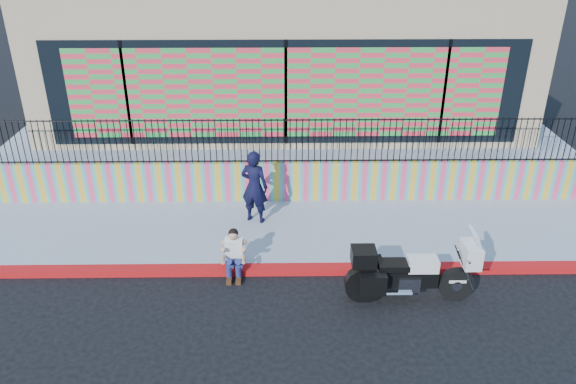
{
  "coord_description": "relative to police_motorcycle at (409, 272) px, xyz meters",
  "views": [
    {
      "loc": [
        -0.14,
        -10.3,
        7.1
      ],
      "look_at": [
        0.02,
        1.2,
        1.39
      ],
      "focal_mm": 35.0,
      "sensor_mm": 36.0,
      "label": 1
    }
  ],
  "objects": [
    {
      "name": "storefront_building",
      "position": [
        -2.42,
        9.12,
        2.57
      ],
      "size": [
        14.0,
        8.06,
        4.0
      ],
      "color": "tan",
      "rests_on": "elevated_platform"
    },
    {
      "name": "police_officer",
      "position": [
        -3.21,
        3.09,
        0.42
      ],
      "size": [
        0.8,
        0.65,
        1.88
      ],
      "primitive_type": "imported",
      "rotation": [
        0.0,
        0.0,
        2.8
      ],
      "color": "black",
      "rests_on": "sidewalk"
    },
    {
      "name": "red_curb",
      "position": [
        -2.42,
        0.98,
        -0.6
      ],
      "size": [
        16.0,
        0.3,
        0.15
      ],
      "primitive_type": "cube",
      "color": "red",
      "rests_on": "ground"
    },
    {
      "name": "sidewalk",
      "position": [
        -2.42,
        2.63,
        -0.6
      ],
      "size": [
        16.0,
        3.0,
        0.15
      ],
      "primitive_type": "cube",
      "color": "#969FB4",
      "rests_on": "ground"
    },
    {
      "name": "seated_man",
      "position": [
        -3.59,
        0.9,
        -0.23
      ],
      "size": [
        0.54,
        0.71,
        1.06
      ],
      "color": "navy",
      "rests_on": "ground"
    },
    {
      "name": "elevated_platform",
      "position": [
        -2.42,
        9.33,
        -0.05
      ],
      "size": [
        16.0,
        10.0,
        1.25
      ],
      "primitive_type": "cube",
      "color": "#969FB4",
      "rests_on": "ground"
    },
    {
      "name": "mural_wall",
      "position": [
        -2.42,
        4.23,
        0.03
      ],
      "size": [
        16.0,
        0.2,
        1.1
      ],
      "primitive_type": "cube",
      "color": "#FD4274",
      "rests_on": "sidewalk"
    },
    {
      "name": "ground",
      "position": [
        -2.42,
        0.98,
        -0.67
      ],
      "size": [
        90.0,
        90.0,
        0.0
      ],
      "primitive_type": "plane",
      "color": "black",
      "rests_on": "ground"
    },
    {
      "name": "police_motorcycle",
      "position": [
        0.0,
        0.0,
        0.0
      ],
      "size": [
        2.59,
        0.86,
        1.61
      ],
      "color": "black",
      "rests_on": "ground"
    },
    {
      "name": "metal_fence",
      "position": [
        -2.42,
        4.23,
        1.18
      ],
      "size": [
        15.8,
        0.04,
        1.2
      ],
      "primitive_type": null,
      "color": "black",
      "rests_on": "mural_wall"
    }
  ]
}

